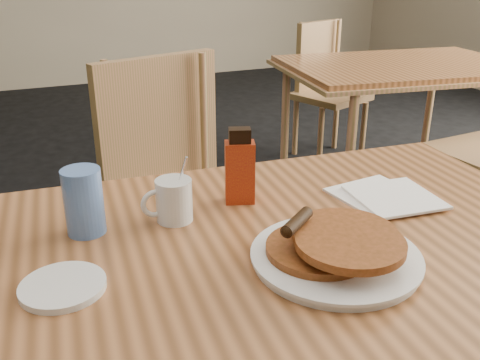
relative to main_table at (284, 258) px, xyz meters
The scene contains 10 objects.
main_table is the anchor object (origin of this frame).
neighbor_table 2.03m from the main_table, 44.42° to the left, with size 1.34×1.00×0.75m.
chair_main_far 0.75m from the main_table, 91.59° to the left, with size 0.55×0.56×0.98m.
chair_neighbor_far 2.60m from the main_table, 56.24° to the left, with size 0.50×0.51×0.88m.
pancake_plate 0.14m from the main_table, 67.23° to the right, with size 0.31×0.31×0.09m.
coffee_mug 0.26m from the main_table, 136.00° to the left, with size 0.11×0.08×0.14m.
syrup_bottle 0.23m from the main_table, 92.84° to the left, with size 0.07×0.06×0.17m.
napkin_stack 0.32m from the main_table, 14.40° to the left, with size 0.22×0.23×0.01m.
blue_tumbler 0.41m from the main_table, 151.89° to the left, with size 0.08×0.08×0.14m, color #537AC3.
side_saucer 0.42m from the main_table, behind, with size 0.14×0.14×0.01m, color white.
Camera 1 is at (-0.39, -0.86, 1.26)m, focal length 40.00 mm.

